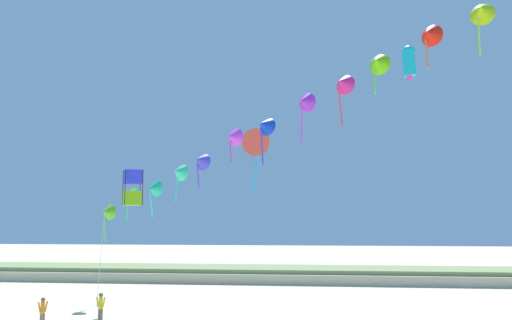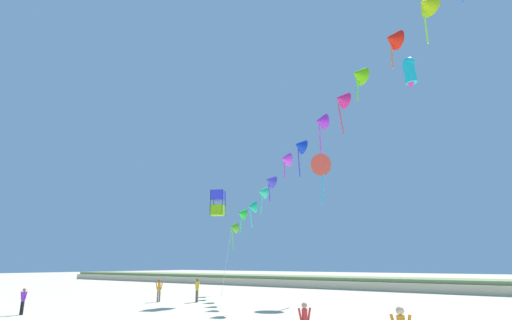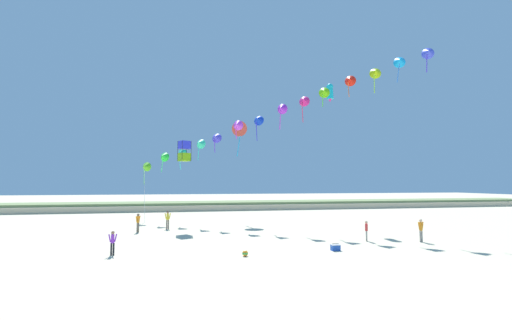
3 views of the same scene
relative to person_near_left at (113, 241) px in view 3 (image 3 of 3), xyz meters
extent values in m
plane|color=beige|center=(10.66, -2.46, -0.86)|extent=(240.00, 240.00, 0.00)
cube|color=beige|center=(10.66, 36.04, -0.41)|extent=(120.00, 8.15, 0.91)
cube|color=#7A8E56|center=(10.66, 36.04, 0.18)|extent=(120.00, 6.93, 0.52)
cylinder|color=black|center=(0.06, 0.02, -0.49)|extent=(0.11, 0.11, 0.75)
cylinder|color=black|center=(-0.06, -0.02, -0.49)|extent=(0.11, 0.11, 0.75)
cylinder|color=purple|center=(0.00, 0.00, 0.15)|extent=(0.20, 0.20, 0.53)
cylinder|color=purple|center=(0.16, 0.05, 0.20)|extent=(0.19, 0.12, 0.51)
cylinder|color=purple|center=(-0.16, -0.05, 0.20)|extent=(0.19, 0.12, 0.51)
sphere|color=#9E7051|center=(0.00, 0.00, 0.53)|extent=(0.20, 0.20, 0.20)
cylinder|color=gray|center=(18.06, 1.65, -0.47)|extent=(0.11, 0.11, 0.78)
cylinder|color=gray|center=(17.98, 1.54, -0.47)|extent=(0.11, 0.11, 0.78)
cylinder|color=red|center=(18.02, 1.60, 0.19)|extent=(0.20, 0.20, 0.55)
cylinder|color=red|center=(18.12, 1.74, 0.23)|extent=(0.17, 0.20, 0.52)
cylinder|color=red|center=(17.92, 1.45, 0.23)|extent=(0.17, 0.20, 0.52)
sphere|color=tan|center=(18.02, 1.60, 0.58)|extent=(0.21, 0.21, 0.21)
cylinder|color=#726656|center=(0.14, 9.98, -0.44)|extent=(0.12, 0.12, 0.85)
cylinder|color=#726656|center=(0.23, 10.11, -0.44)|extent=(0.12, 0.12, 0.85)
cylinder|color=orange|center=(0.18, 10.05, 0.29)|extent=(0.22, 0.22, 0.60)
cylinder|color=orange|center=(0.08, 9.88, 0.34)|extent=(0.18, 0.21, 0.57)
cylinder|color=orange|center=(0.29, 10.21, 0.34)|extent=(0.18, 0.21, 0.57)
sphere|color=brown|center=(0.18, 10.05, 0.71)|extent=(0.23, 0.23, 0.23)
cylinder|color=#726656|center=(2.78, 11.68, -0.42)|extent=(0.13, 0.13, 0.89)
cylinder|color=#726656|center=(2.63, 11.71, -0.42)|extent=(0.13, 0.13, 0.89)
cylinder|color=yellow|center=(2.71, 11.69, 0.34)|extent=(0.23, 0.23, 0.63)
cylinder|color=yellow|center=(2.90, 11.65, 0.39)|extent=(0.22, 0.13, 0.60)
cylinder|color=yellow|center=(2.51, 11.73, 0.39)|extent=(0.22, 0.13, 0.60)
sphere|color=brown|center=(2.71, 11.69, 0.78)|extent=(0.24, 0.24, 0.24)
cylinder|color=gray|center=(21.91, 0.40, -0.43)|extent=(0.13, 0.13, 0.87)
cylinder|color=gray|center=(21.77, 0.36, -0.43)|extent=(0.13, 0.13, 0.87)
cylinder|color=orange|center=(21.84, 0.38, 0.32)|extent=(0.23, 0.23, 0.62)
cylinder|color=orange|center=(22.03, 0.43, 0.36)|extent=(0.22, 0.14, 0.59)
cylinder|color=orange|center=(21.65, 0.33, 0.36)|extent=(0.22, 0.14, 0.59)
sphere|color=beige|center=(21.84, 0.38, 0.75)|extent=(0.24, 0.24, 0.24)
cone|color=#54BF20|center=(-0.34, 19.69, 5.54)|extent=(1.31, 1.13, 1.13)
cylinder|color=#48E539|center=(-0.47, 19.76, 4.36)|extent=(0.10, 0.30, 1.93)
cone|color=#25DE38|center=(1.79, 18.31, 6.68)|extent=(1.38, 1.28, 1.20)
cylinder|color=#39E574|center=(1.66, 18.38, 5.65)|extent=(0.23, 0.11, 1.61)
cone|color=#1DC293|center=(3.82, 17.26, 7.06)|extent=(1.33, 1.20, 1.13)
cylinder|color=#39E5DE|center=(3.69, 17.34, 5.98)|extent=(0.25, 0.25, 1.71)
cone|color=#2FDEA1|center=(5.86, 16.06, 8.05)|extent=(1.37, 1.28, 1.18)
cylinder|color=#39E5D3|center=(5.73, 16.13, 6.97)|extent=(0.17, 0.26, 1.72)
cone|color=#4440DB|center=(7.56, 14.76, 8.62)|extent=(1.39, 1.31, 1.23)
cylinder|color=#6739E5|center=(7.43, 14.84, 7.67)|extent=(0.18, 0.15, 1.47)
cone|color=#C740E4|center=(9.78, 13.64, 9.88)|extent=(1.31, 1.15, 1.12)
cylinder|color=#E539DA|center=(9.65, 13.71, 9.00)|extent=(0.15, 0.14, 1.32)
cone|color=#0E34C4|center=(11.79, 12.42, 10.33)|extent=(1.42, 1.36, 1.22)
cylinder|color=#3E39E5|center=(11.66, 12.50, 9.08)|extent=(0.19, 0.09, 2.06)
cone|color=purple|center=(14.10, 11.36, 11.38)|extent=(1.33, 1.24, 1.13)
cylinder|color=#D839E5|center=(13.97, 11.44, 10.16)|extent=(0.16, 0.25, 2.00)
cone|color=#DC207D|center=(16.16, 10.25, 12.09)|extent=(1.38, 1.29, 1.19)
cylinder|color=#E53965|center=(16.03, 10.32, 10.84)|extent=(0.25, 0.29, 2.06)
cone|color=#5EC70D|center=(17.86, 8.97, 12.76)|extent=(1.34, 1.21, 1.16)
cylinder|color=#5BE539|center=(17.73, 9.04, 11.86)|extent=(0.13, 0.15, 1.36)
cone|color=red|center=(20.23, 8.09, 13.83)|extent=(1.32, 1.24, 1.12)
cylinder|color=orange|center=(20.10, 8.16, 12.86)|extent=(0.10, 0.23, 1.50)
cone|color=#98C10D|center=(22.33, 6.85, 14.38)|extent=(1.35, 1.23, 1.20)
cylinder|color=#95E539|center=(22.19, 6.93, 13.23)|extent=(0.08, 0.09, 1.86)
cone|color=#109FEE|center=(24.24, 5.80, 15.23)|extent=(1.35, 1.24, 1.16)
cylinder|color=#397EE5|center=(24.11, 5.87, 14.08)|extent=(0.30, 0.23, 1.86)
cone|color=blue|center=(26.18, 4.30, 15.67)|extent=(1.33, 1.22, 1.13)
cylinder|color=#5139E5|center=(26.05, 4.37, 14.62)|extent=(0.14, 0.11, 1.67)
cylinder|color=silver|center=(-0.27, 18.67, 2.42)|extent=(0.42, 1.86, 6.57)
cone|color=#D04132|center=(10.65, 18.17, 10.23)|extent=(1.93, 1.14, 1.97)
cone|color=#2DABE5|center=(10.65, 18.17, 10.25)|extent=(1.06, 0.66, 1.09)
cylinder|color=#2DABE5|center=(10.65, 18.17, 8.37)|extent=(0.55, 0.21, 3.14)
cube|color=#78BF12|center=(4.20, 12.19, 6.18)|extent=(1.33, 1.33, 0.81)
cube|color=#2D35E5|center=(4.20, 12.19, 7.39)|extent=(1.33, 1.33, 0.81)
cylinder|color=black|center=(4.86, 11.98, 6.78)|extent=(0.04, 0.04, 2.02)
cylinder|color=black|center=(4.41, 12.86, 6.78)|extent=(0.04, 0.04, 2.02)
cylinder|color=black|center=(3.53, 12.41, 6.78)|extent=(0.04, 0.04, 2.02)
cylinder|color=black|center=(3.98, 11.53, 6.78)|extent=(0.04, 0.04, 2.02)
cylinder|color=#14B7D1|center=(19.95, 12.26, 13.62)|extent=(0.92, 0.83, 1.49)
sphere|color=#14B7D1|center=(19.95, 12.26, 14.27)|extent=(0.74, 0.74, 0.74)
cone|color=#E52D91|center=(19.95, 12.26, 12.83)|extent=(0.73, 0.73, 0.56)
sphere|color=black|center=(19.95, 12.26, 14.48)|extent=(0.15, 0.15, 0.15)
cube|color=blue|center=(14.10, -1.33, -0.68)|extent=(0.56, 0.40, 0.36)
cube|color=white|center=(14.10, -1.33, -0.47)|extent=(0.58, 0.41, 0.06)
cylinder|color=black|center=(14.10, -1.33, -0.41)|extent=(0.45, 0.03, 0.03)
sphere|color=orange|center=(7.97, -1.89, -0.68)|extent=(0.36, 0.36, 0.36)
cylinder|color=green|center=(7.97, -1.89, -0.68)|extent=(0.36, 0.36, 0.09)
camera|label=1|loc=(14.87, -17.89, 4.79)|focal=38.00mm
camera|label=2|loc=(25.70, -11.79, 2.06)|focal=28.00mm
camera|label=3|loc=(4.35, -22.68, 3.57)|focal=24.00mm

